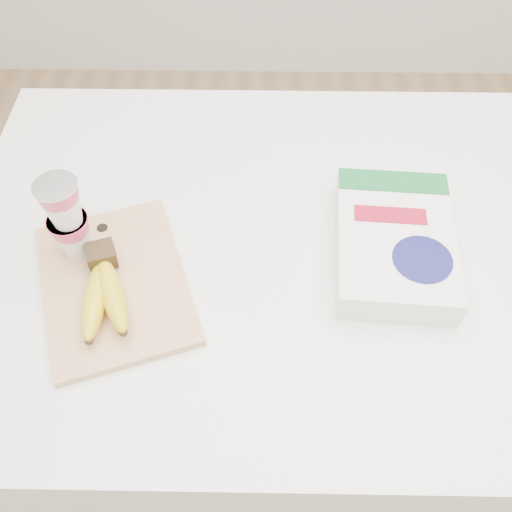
{
  "coord_description": "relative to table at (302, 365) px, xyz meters",
  "views": [
    {
      "loc": [
        -0.11,
        -0.67,
        1.83
      ],
      "look_at": [
        -0.12,
        -0.07,
        1.05
      ],
      "focal_mm": 40.0,
      "sensor_mm": 36.0,
      "label": 1
    }
  ],
  "objects": [
    {
      "name": "cutting_board",
      "position": [
        -0.36,
        -0.11,
        0.51
      ],
      "size": [
        0.33,
        0.39,
        0.02
      ],
      "primitive_type": "cube",
      "rotation": [
        0.0,
        0.0,
        0.34
      ],
      "color": "#E1B57B",
      "rests_on": "table"
    },
    {
      "name": "yogurt_stack",
      "position": [
        -0.43,
        -0.04,
        0.61
      ],
      "size": [
        0.07,
        0.07,
        0.17
      ],
      "color": "white",
      "rests_on": "cutting_board"
    },
    {
      "name": "table",
      "position": [
        0.0,
        0.0,
        0.0
      ],
      "size": [
        1.35,
        0.9,
        1.01
      ],
      "primitive_type": "cube",
      "color": "white",
      "rests_on": "ground"
    },
    {
      "name": "bananas",
      "position": [
        -0.37,
        -0.14,
        0.54
      ],
      "size": [
        0.11,
        0.2,
        0.06
      ],
      "color": "#382816",
      "rests_on": "cutting_board"
    },
    {
      "name": "cereal_box",
      "position": [
        0.13,
        -0.03,
        0.54
      ],
      "size": [
        0.22,
        0.31,
        0.07
      ],
      "rotation": [
        0.0,
        0.0,
        -0.07
      ],
      "color": "white",
      "rests_on": "table"
    },
    {
      "name": "room",
      "position": [
        0.0,
        0.0,
        0.85
      ],
      "size": [
        4.0,
        4.0,
        4.0
      ],
      "color": "tan",
      "rests_on": "ground"
    }
  ]
}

